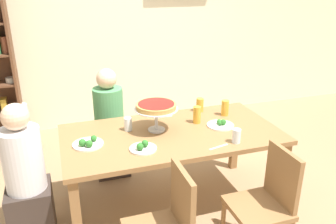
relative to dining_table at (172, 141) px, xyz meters
The scene contains 17 objects.
ground_plane 0.66m from the dining_table, ahead, with size 12.00×12.00×0.00m, color #9E7A56.
rear_partition 2.32m from the dining_table, 90.00° to the left, with size 8.00×0.12×2.80m, color beige.
dining_table is the anchor object (origin of this frame).
diner_far_left 0.88m from the dining_table, 119.25° to the left, with size 0.34×0.34×1.15m.
diner_head_west 1.21m from the dining_table, behind, with size 0.34×0.34×1.15m.
chair_near_right 0.93m from the dining_table, 60.05° to the right, with size 0.40×0.40×0.87m.
deep_dish_pizza_stand 0.32m from the dining_table, 142.66° to the left, with size 0.37×0.37×0.25m.
salad_plate_near_diner 0.40m from the dining_table, 144.15° to the right, with size 0.21×0.21×0.07m.
salad_plate_far_diner 0.72m from the dining_table, behind, with size 0.24×0.24×0.07m.
salad_plate_spare 0.47m from the dining_table, ahead, with size 0.24×0.24×0.07m.
beer_glass_amber_tall 0.59m from the dining_table, 41.79° to the left, with size 0.07×0.07×0.14m, color gold.
beer_glass_amber_short 0.66m from the dining_table, 18.85° to the left, with size 0.07×0.07×0.15m, color gold.
beer_glass_amber_spare 0.35m from the dining_table, 23.65° to the left, with size 0.07×0.07×0.16m, color gold.
water_glass_clear_near 0.57m from the dining_table, 38.87° to the right, with size 0.07×0.07×0.12m, color white.
water_glass_clear_far 0.40m from the dining_table, 155.28° to the left, with size 0.07×0.07×0.12m, color white.
cutlery_fork_near 0.36m from the dining_table, 84.74° to the left, with size 0.18×0.02×0.01m, color silver.
cutlery_knife_near 0.47m from the dining_table, 55.43° to the right, with size 0.18×0.02×0.01m, color silver.
Camera 1 is at (-0.88, -2.55, 2.00)m, focal length 37.08 mm.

